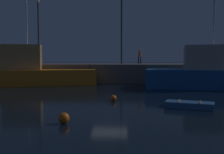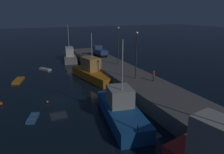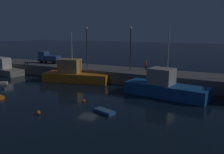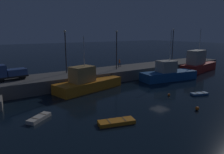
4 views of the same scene
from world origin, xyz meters
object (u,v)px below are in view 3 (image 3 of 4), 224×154
fishing_boat_blue (75,74)px  fishing_boat_orange (165,87)px  fishing_trawler_red (3,68)px  utility_truck (49,58)px  mooring_buoy_mid (84,101)px  dockworker (146,65)px  lamp_post_west (87,43)px  bollard_central (28,63)px  mooring_buoy_near (38,113)px  lamp_post_east (131,45)px  dinghy_orange_near (104,111)px  bollard_west (26,63)px

fishing_boat_blue → fishing_boat_orange: (17.16, -2.31, -0.01)m
fishing_trawler_red → utility_truck: bearing=38.4°
mooring_buoy_mid → dockworker: dockworker is taller
lamp_post_west → bollard_central: lamp_post_west is taller
mooring_buoy_near → fishing_boat_orange: bearing=53.2°
fishing_boat_blue → mooring_buoy_near: 17.65m
fishing_boat_orange → lamp_post_east: fishing_boat_orange is taller
dockworker → bollard_central: dockworker is taller
fishing_trawler_red → mooring_buoy_mid: fishing_trawler_red is taller
fishing_boat_blue → dockworker: bearing=29.2°
mooring_buoy_mid → dockworker: 16.93m
dinghy_orange_near → fishing_boat_orange: bearing=67.1°
lamp_post_east → bollard_central: bearing=-173.8°
dinghy_orange_near → dockworker: bearing=94.8°
utility_truck → dinghy_orange_near: bearing=-36.7°
fishing_boat_blue → lamp_post_east: (9.08, 4.30, 5.32)m
mooring_buoy_near → utility_truck: 28.16m
fishing_boat_orange → dinghy_orange_near: size_ratio=4.32×
bollard_central → dockworker: bearing=10.2°
dinghy_orange_near → mooring_buoy_near: size_ratio=5.93×
lamp_post_west → utility_truck: size_ratio=1.50×
mooring_buoy_mid → mooring_buoy_near: bearing=-107.2°
lamp_post_east → bollard_west: bearing=-174.8°
mooring_buoy_mid → lamp_post_west: bearing=121.3°
fishing_boat_blue → dinghy_orange_near: bearing=-43.9°
fishing_boat_orange → mooring_buoy_near: fishing_boat_orange is taller
fishing_trawler_red → mooring_buoy_near: size_ratio=23.58×
mooring_buoy_mid → dinghy_orange_near: bearing=-27.8°
mooring_buoy_mid → lamp_post_west: 19.82m
lamp_post_west → utility_truck: (-9.84, -0.46, -3.36)m
fishing_trawler_red → utility_truck: 9.92m
fishing_boat_blue → bollard_central: size_ratio=24.11×
utility_truck → bollard_west: 5.01m
fishing_trawler_red → lamp_post_east: (27.65, 4.90, 5.45)m
dockworker → lamp_post_east: bearing=-137.8°
dinghy_orange_near → lamp_post_west: size_ratio=0.36×
fishing_trawler_red → fishing_boat_orange: size_ratio=0.92×
fishing_boat_orange → utility_truck: 29.25m
utility_truck → bollard_central: bearing=-127.1°
mooring_buoy_near → lamp_post_west: lamp_post_west is taller
lamp_post_west → bollard_west: (-13.51, -3.73, -4.34)m
utility_truck → dockworker: bearing=2.3°
mooring_buoy_near → bollard_central: 27.36m
dockworker → fishing_trawler_red: bearing=-166.9°
fishing_boat_blue → bollard_central: (-13.70, 1.83, 1.03)m
fishing_boat_blue → bollard_central: fishing_boat_blue is taller
dinghy_orange_near → lamp_post_east: (-3.83, 16.70, 6.46)m
fishing_boat_blue → mooring_buoy_mid: fishing_boat_blue is taller
mooring_buoy_near → bollard_central: size_ratio=0.91×
bollard_central → mooring_buoy_near: bearing=-41.7°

